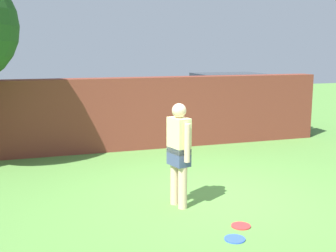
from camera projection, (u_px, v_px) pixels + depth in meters
name	position (u px, v px, depth m)	size (l,w,h in m)	color
ground_plane	(210.00, 196.00, 7.15)	(40.00, 40.00, 0.00)	#568C3D
brick_wall	(87.00, 116.00, 10.15)	(12.25, 0.50, 1.75)	brown
person	(179.00, 150.00, 6.56)	(0.30, 0.53, 1.62)	beige
car	(228.00, 102.00, 12.97)	(4.25, 2.03, 1.72)	navy
frisbee_red	(241.00, 226.00, 5.93)	(0.27, 0.27, 0.02)	red
frisbee_blue	(235.00, 239.00, 5.52)	(0.27, 0.27, 0.02)	blue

